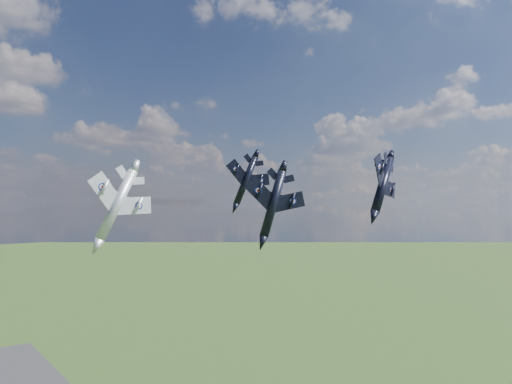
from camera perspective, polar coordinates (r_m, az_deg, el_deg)
jet_lead_navy at (r=80.10m, az=1.97°, el=-1.33°), size 16.39×18.32×6.02m
jet_right_navy at (r=85.83m, az=14.27°, el=0.80°), size 14.99×18.03×9.16m
jet_high_navy at (r=109.92m, az=-1.16°, el=1.36°), size 16.41×18.58×7.13m
jet_left_silver at (r=80.46m, az=-15.64°, el=-1.39°), size 12.50×16.69×8.19m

